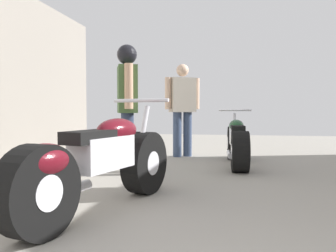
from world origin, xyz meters
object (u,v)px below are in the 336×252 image
at_px(motorcycle_maroon_cruiser, 100,164).
at_px(mechanic_in_blue, 182,104).
at_px(motorcycle_black_naked, 237,143).
at_px(mechanic_with_helmet, 127,97).

distance_m(motorcycle_maroon_cruiser, mechanic_in_blue, 3.75).
bearing_deg(motorcycle_black_naked, motorcycle_maroon_cruiser, -112.79).
height_order(motorcycle_black_naked, mechanic_in_blue, mechanic_in_blue).
distance_m(motorcycle_black_naked, mechanic_with_helmet, 1.90).
xyz_separation_m(mechanic_in_blue, mechanic_with_helmet, (-0.50, -1.86, 0.08)).
bearing_deg(mechanic_in_blue, motorcycle_black_naked, -42.58).
height_order(motorcycle_maroon_cruiser, mechanic_with_helmet, mechanic_with_helmet).
xyz_separation_m(motorcycle_black_naked, mechanic_in_blue, (-0.98, 0.90, 0.61)).
distance_m(mechanic_in_blue, mechanic_with_helmet, 1.93).
bearing_deg(motorcycle_maroon_cruiser, mechanic_with_helmet, 99.45).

